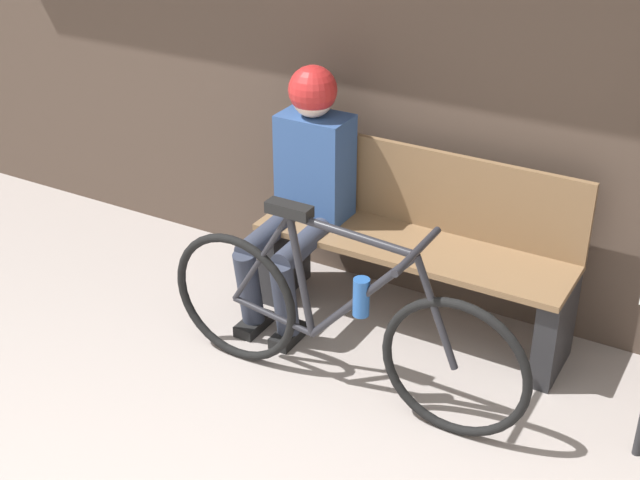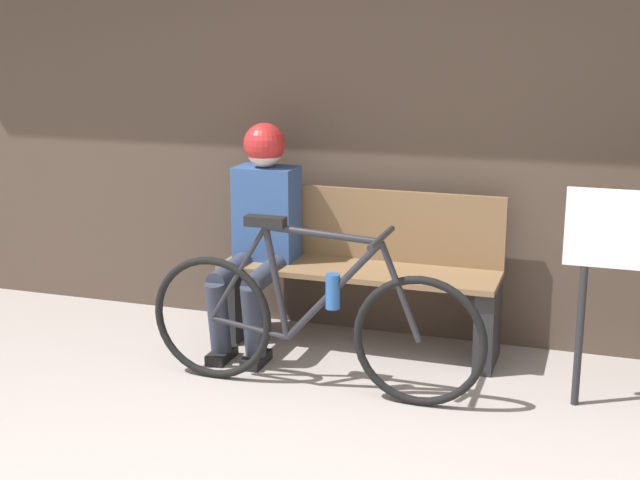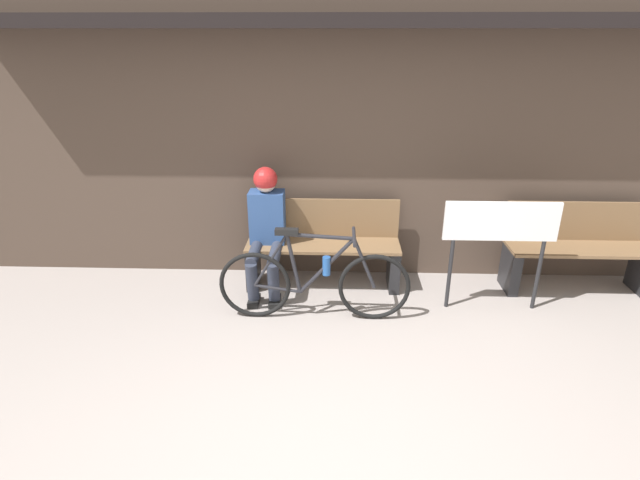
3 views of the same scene
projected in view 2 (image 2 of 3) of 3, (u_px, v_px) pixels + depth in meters
The scene contains 4 objects.
storefront_wall at pixel (395, 42), 4.86m from camera, with size 12.00×0.56×3.20m.
park_bench_near at pixel (361, 277), 4.90m from camera, with size 1.52×0.42×0.87m.
bicycle at pixel (312, 321), 4.31m from camera, with size 1.70×0.40×0.87m.
person_seated at pixel (260, 220), 4.89m from camera, with size 0.34×0.65×1.23m.
Camera 2 is at (1.18, -2.27, 1.80)m, focal length 50.00 mm.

